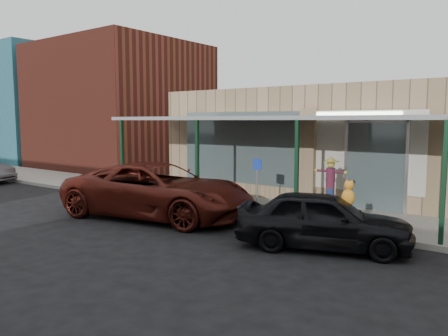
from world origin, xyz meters
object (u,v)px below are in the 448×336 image
Objects in this scene: handicap_sign at (257,177)px; parked_sedan at (323,220)px; barrel_pumpkin at (169,187)px; car_maroon at (158,190)px; barrel_scarecrow at (330,194)px.

handicap_sign reaches higher than parked_sedan.
barrel_pumpkin is 0.14× the size of car_maroon.
barrel_pumpkin is at bearing 50.90° from parked_sedan.
handicap_sign is 0.38× the size of parked_sedan.
car_maroon is at bearing -52.02° from barrel_pumpkin.
parked_sedan is 5.50m from car_maroon.
barrel_scarecrow is at bearing 35.77° from handicap_sign.
barrel_scarecrow is 5.27m from car_maroon.
handicap_sign reaches higher than car_maroon.
parked_sedan is at bearing -101.49° from car_maroon.
barrel_scarecrow is 3.29m from parked_sedan.
barrel_scarecrow is at bearing 3.73° from barrel_pumpkin.
handicap_sign is at bearing -59.47° from car_maroon.
barrel_pumpkin is 4.44m from handicap_sign.
parked_sedan is (3.17, -2.11, -0.52)m from handicap_sign.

